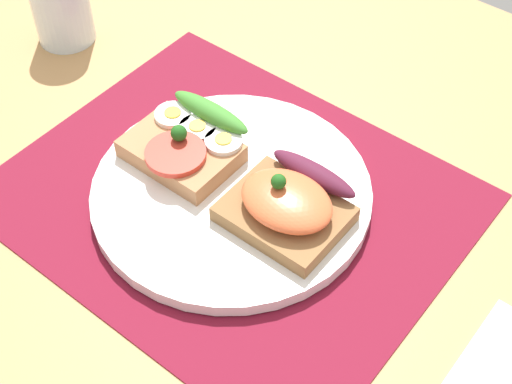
# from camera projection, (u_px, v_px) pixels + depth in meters

# --- Properties ---
(ground_plane) EXTENTS (1.20, 0.90, 0.03)m
(ground_plane) POSITION_uv_depth(u_px,v_px,m) (232.00, 210.00, 0.73)
(ground_plane) COLOR tan
(placemat) EXTENTS (0.42, 0.35, 0.00)m
(placemat) POSITION_uv_depth(u_px,v_px,m) (232.00, 198.00, 0.72)
(placemat) COLOR maroon
(placemat) RESTS_ON ground_plane
(plate) EXTENTS (0.27, 0.27, 0.01)m
(plate) POSITION_uv_depth(u_px,v_px,m) (231.00, 193.00, 0.71)
(plate) COLOR white
(plate) RESTS_ON placemat
(sandwich_egg_tomato) EXTENTS (0.11, 0.10, 0.04)m
(sandwich_egg_tomato) POSITION_uv_depth(u_px,v_px,m) (188.00, 142.00, 0.73)
(sandwich_egg_tomato) COLOR #B57B51
(sandwich_egg_tomato) RESTS_ON plate
(sandwich_salmon) EXTENTS (0.11, 0.10, 0.05)m
(sandwich_salmon) POSITION_uv_depth(u_px,v_px,m) (287.00, 205.00, 0.67)
(sandwich_salmon) COLOR olive
(sandwich_salmon) RESTS_ON plate
(drinking_glass) EXTENTS (0.07, 0.07, 0.09)m
(drinking_glass) POSITION_uv_depth(u_px,v_px,m) (61.00, 6.00, 0.86)
(drinking_glass) COLOR silver
(drinking_glass) RESTS_ON ground_plane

